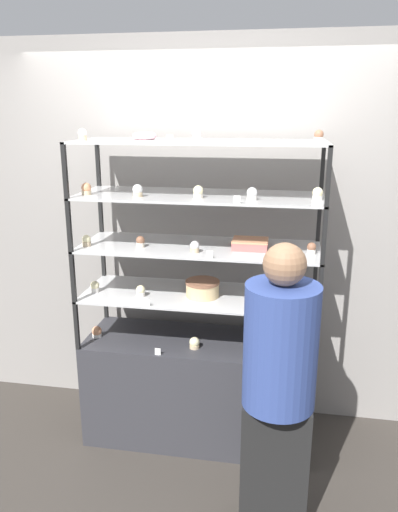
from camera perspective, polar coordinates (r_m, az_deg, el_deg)
ground_plane at (r=3.63m, az=0.00°, el=-19.58°), size 20.00×20.00×0.00m
back_wall at (r=3.45m, az=1.19°, el=2.38°), size 8.00×0.05×2.60m
display_base at (r=3.44m, az=0.00°, el=-14.84°), size 1.46×0.53×0.70m
display_riser_lower at (r=3.15m, az=0.00°, el=-4.70°), size 1.46×0.53×0.32m
display_riser_middle at (r=3.05m, az=0.00°, el=0.83°), size 1.46×0.53×0.32m
display_riser_upper at (r=2.98m, az=0.00°, el=6.67°), size 1.46×0.53×0.32m
display_riser_top at (r=2.95m, az=0.00°, el=12.72°), size 1.46×0.53×0.32m
layer_cake_centerpiece at (r=3.10m, az=0.40°, el=-3.73°), size 0.21×0.21×0.10m
sheet_cake_frosted at (r=3.00m, az=5.87°, el=1.37°), size 0.21×0.17×0.06m
cupcake_0 at (r=3.37m, az=-11.60°, el=-8.50°), size 0.06×0.06×0.07m
cupcake_1 at (r=3.15m, az=-0.52°, el=-9.93°), size 0.06×0.06×0.07m
cupcake_2 at (r=3.12m, az=12.02°, el=-10.60°), size 0.06×0.06×0.07m
price_tag_0 at (r=3.09m, az=-4.74°, el=-10.84°), size 0.04×0.00×0.04m
cupcake_3 at (r=3.25m, az=-11.81°, el=-3.45°), size 0.06×0.06×0.07m
cupcake_4 at (r=3.12m, az=-6.69°, el=-4.00°), size 0.06×0.06×0.07m
cupcake_5 at (r=3.05m, az=6.03°, el=-4.50°), size 0.06×0.06×0.07m
cupcake_6 at (r=3.06m, az=12.45°, el=-4.76°), size 0.06×0.06×0.07m
price_tag_1 at (r=2.97m, az=-5.95°, el=-5.32°), size 0.04×0.00×0.04m
cupcake_7 at (r=3.12m, az=-12.74°, el=1.72°), size 0.05×0.05×0.07m
cupcake_8 at (r=3.04m, az=-6.71°, el=1.63°), size 0.05×0.05×0.07m
cupcake_9 at (r=2.90m, az=-0.52°, el=1.04°), size 0.05×0.05×0.07m
cupcake_10 at (r=2.94m, az=12.73°, el=0.85°), size 0.05×0.05×0.07m
price_tag_2 at (r=2.79m, az=1.23°, el=0.17°), size 0.04×0.00×0.04m
cupcake_11 at (r=3.06m, az=-12.76°, el=7.48°), size 0.06×0.06×0.07m
cupcake_12 at (r=2.94m, az=-7.03°, el=7.40°), size 0.06×0.06×0.07m
cupcake_13 at (r=2.87m, az=-0.09°, el=7.32°), size 0.06×0.06×0.07m
cupcake_14 at (r=2.82m, az=6.07°, el=7.05°), size 0.06×0.06×0.07m
cupcake_15 at (r=2.88m, az=13.40°, el=6.91°), size 0.06×0.06×0.07m
price_tag_3 at (r=2.70m, az=4.37°, el=6.45°), size 0.04×0.00×0.04m
cupcake_16 at (r=3.04m, az=-13.18°, el=13.36°), size 0.05×0.05×0.07m
cupcake_17 at (r=2.87m, az=-0.34°, el=13.62°), size 0.05×0.05×0.07m
cupcake_18 at (r=2.86m, az=13.53°, el=13.17°), size 0.05×0.05×0.07m
price_tag_4 at (r=2.73m, az=-3.37°, el=13.22°), size 0.04×0.00×0.04m
donut_glazed at (r=3.09m, az=-6.25°, el=13.48°), size 0.14×0.14×0.04m
customer_figure at (r=2.58m, az=9.09°, el=-14.23°), size 0.36×0.36×1.55m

